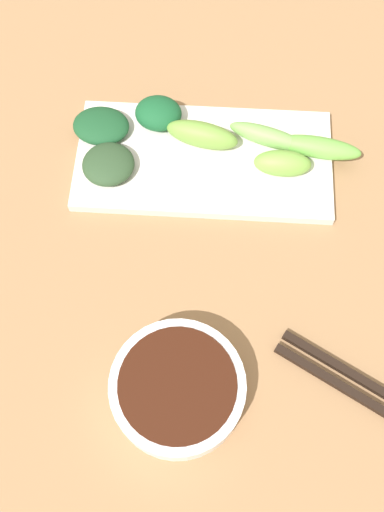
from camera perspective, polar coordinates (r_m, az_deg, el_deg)
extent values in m
cube|color=#976E4A|center=(0.65, -1.35, 0.36)|extent=(2.10, 2.10, 0.02)
cylinder|color=white|center=(0.57, -1.40, -12.74)|extent=(0.13, 0.13, 0.03)
cylinder|color=#341408|center=(0.57, -1.41, -12.61)|extent=(0.11, 0.11, 0.03)
cube|color=silver|center=(0.69, 1.15, 9.27)|extent=(0.15, 0.29, 0.01)
ellipsoid|color=#194927|center=(0.71, -8.82, 12.39)|extent=(0.06, 0.07, 0.02)
ellipsoid|color=#2B4529|center=(0.67, -8.13, 8.82)|extent=(0.07, 0.07, 0.02)
ellipsoid|color=#77AE44|center=(0.67, 8.78, 8.88)|extent=(0.03, 0.06, 0.03)
ellipsoid|color=#6DB247|center=(0.69, 12.19, 10.27)|extent=(0.04, 0.10, 0.02)
ellipsoid|color=#79B055|center=(0.69, 7.40, 11.42)|extent=(0.05, 0.10, 0.02)
ellipsoid|color=#709E3F|center=(0.68, 0.99, 11.69)|extent=(0.05, 0.09, 0.03)
ellipsoid|color=#17532B|center=(0.70, -3.28, 13.67)|extent=(0.05, 0.06, 0.03)
cube|color=black|center=(0.61, 17.84, -14.05)|extent=(0.12, 0.20, 0.01)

